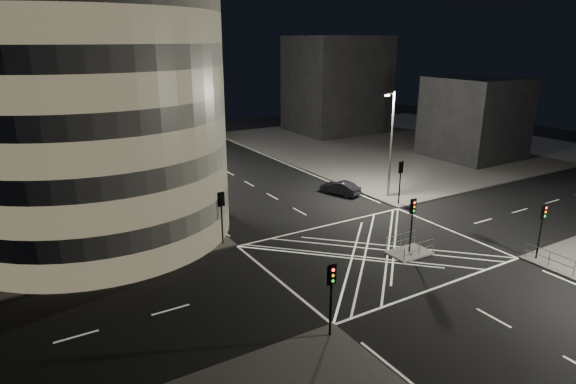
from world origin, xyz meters
TOP-DOWN VIEW (x-y plane):
  - ground at (0.00, 0.00)m, footprint 120.00×120.00m
  - sidewalk_far_right at (29.00, 27.00)m, footprint 42.00×42.00m
  - central_island at (2.00, -1.50)m, footprint 3.00×2.00m
  - office_tower_curved at (-20.74, 18.74)m, footprint 30.00×29.00m
  - building_right_far at (26.00, 40.00)m, footprint 14.00×12.00m
  - building_right_near at (30.00, 16.00)m, footprint 10.00×10.00m
  - building_far_end at (-4.00, 58.00)m, footprint 18.00×8.00m
  - tree_a at (-10.50, 9.00)m, footprint 4.49×4.49m
  - tree_b at (-10.50, 15.00)m, footprint 4.44×4.44m
  - tree_c at (-10.50, 21.00)m, footprint 4.50×4.50m
  - tree_d at (-10.50, 27.00)m, footprint 4.87×4.87m
  - tree_e at (-10.50, 33.00)m, footprint 4.44×4.44m
  - traffic_signal_fl at (-8.80, 6.80)m, footprint 0.55×0.22m
  - traffic_signal_nl at (-8.80, -6.80)m, footprint 0.55×0.22m
  - traffic_signal_fr at (8.80, 6.80)m, footprint 0.55×0.22m
  - traffic_signal_nr at (8.80, -6.80)m, footprint 0.55×0.22m
  - traffic_signal_island at (2.00, -1.50)m, footprint 0.55×0.22m
  - street_lamp_left_near at (-9.44, 12.00)m, footprint 1.25×0.25m
  - street_lamp_left_far at (-9.44, 30.00)m, footprint 1.25×0.25m
  - street_lamp_right_far at (9.44, 9.00)m, footprint 1.25×0.25m
  - railing_island_south at (2.00, -2.40)m, footprint 2.80×0.06m
  - railing_island_north at (2.00, -0.60)m, footprint 2.80×0.06m
  - sedan at (6.06, 12.11)m, footprint 2.67×4.29m

SIDE VIEW (x-z plane):
  - ground at x=0.00m, z-range 0.00..0.00m
  - sidewalk_far_right at x=29.00m, z-range 0.00..0.15m
  - central_island at x=2.00m, z-range 0.00..0.15m
  - sedan at x=6.06m, z-range 0.00..1.33m
  - railing_island_south at x=2.00m, z-range 0.15..1.25m
  - railing_island_north at x=2.00m, z-range 0.15..1.25m
  - traffic_signal_fl at x=-8.80m, z-range 0.91..4.91m
  - traffic_signal_nl at x=-8.80m, z-range 0.91..4.91m
  - traffic_signal_fr at x=8.80m, z-range 0.91..4.91m
  - traffic_signal_nr at x=8.80m, z-range 0.91..4.91m
  - traffic_signal_island at x=2.00m, z-range 0.91..4.91m
  - tree_c at x=-10.50m, z-range 1.04..8.01m
  - tree_d at x=-10.50m, z-range 1.03..8.41m
  - tree_a at x=-10.50m, z-range 1.20..8.49m
  - tree_e at x=-10.50m, z-range 1.25..8.58m
  - tree_b at x=-10.50m, z-range 1.31..8.76m
  - building_right_near at x=30.00m, z-range 0.15..10.15m
  - street_lamp_left_near at x=-9.44m, z-range 0.54..10.54m
  - street_lamp_left_far at x=-9.44m, z-range 0.54..10.54m
  - street_lamp_right_far at x=9.44m, z-range 0.54..10.54m
  - building_right_far at x=26.00m, z-range 0.15..15.15m
  - building_far_end at x=-4.00m, z-range 0.00..18.00m
  - office_tower_curved at x=-20.74m, z-range -0.95..26.25m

